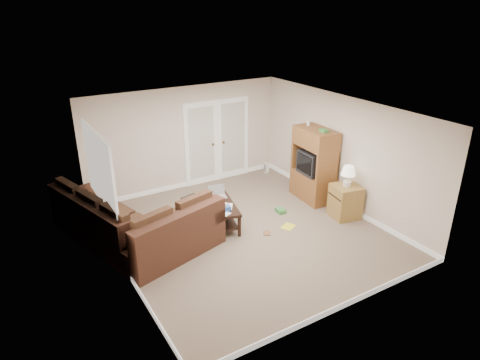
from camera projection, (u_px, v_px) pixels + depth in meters
floor at (245, 232)px, 8.66m from camera, size 5.50×5.50×0.00m
ceiling at (246, 111)px, 7.69m from camera, size 5.00×5.50×0.02m
wall_left at (116, 205)px, 6.99m from camera, size 0.02×5.50×2.50m
wall_right at (342, 153)px, 9.36m from camera, size 0.02×5.50×2.50m
wall_back at (186, 138)px, 10.34m from camera, size 5.00×0.02×2.50m
wall_front at (348, 239)px, 6.01m from camera, size 5.00×0.02×2.50m
baseboards at (245, 230)px, 8.64m from camera, size 5.00×5.50×0.10m
french_doors at (217, 141)px, 10.80m from camera, size 1.80×0.05×2.13m
window_left at (100, 169)px, 7.68m from camera, size 0.05×1.92×1.42m
sectional_sofa at (133, 228)px, 8.08m from camera, size 2.78×3.20×0.94m
coffee_table at (219, 213)px, 8.85m from camera, size 0.87×1.31×0.82m
tv_armoire at (314, 164)px, 9.81m from camera, size 0.67×1.10×1.82m
side_cabinet at (346, 199)px, 9.13m from camera, size 0.65×0.65×1.17m
space_heater at (267, 168)px, 11.59m from camera, size 0.11×0.10×0.28m
floor_magazine at (288, 227)px, 8.87m from camera, size 0.35×0.32×0.01m
floor_greenbox at (280, 211)px, 9.44m from camera, size 0.19×0.24×0.09m
floor_book at (263, 233)px, 8.61m from camera, size 0.23×0.24×0.01m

